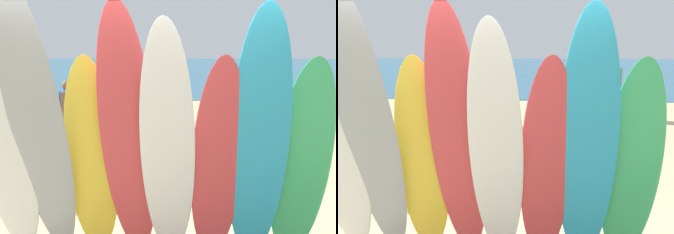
{
  "view_description": "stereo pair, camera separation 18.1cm",
  "coord_description": "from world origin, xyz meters",
  "views": [
    {
      "loc": [
        0.33,
        -3.69,
        2.18
      ],
      "look_at": [
        0.0,
        2.18,
        0.98
      ],
      "focal_mm": 38.43,
      "sensor_mm": 36.0,
      "label": 1
    },
    {
      "loc": [
        0.51,
        -3.68,
        2.18
      ],
      "look_at": [
        0.0,
        2.18,
        0.98
      ],
      "focal_mm": 38.43,
      "sensor_mm": 36.0,
      "label": 2
    }
  ],
  "objects": [
    {
      "name": "beachgoer_midbeach",
      "position": [
        -1.36,
        5.98,
        0.96
      ],
      "size": [
        0.5,
        0.45,
        1.66
      ],
      "rotation": [
        0.0,
        0.0,
        3.87
      ],
      "color": "tan",
      "rests_on": "ground"
    },
    {
      "name": "surfboard_teal_6",
      "position": [
        0.96,
        -0.55,
        1.25
      ],
      "size": [
        0.59,
        0.75,
        2.51
      ],
      "primitive_type": "ellipsoid",
      "rotation": [
        0.25,
        0.0,
        -0.09
      ],
      "color": "#289EC6",
      "rests_on": "ground"
    },
    {
      "name": "surfboard_red_5",
      "position": [
        0.61,
        -0.51,
        1.05
      ],
      "size": [
        0.54,
        0.61,
        2.1
      ],
      "primitive_type": "ellipsoid",
      "rotation": [
        0.24,
        0.0,
        0.09
      ],
      "color": "#D13D42",
      "rests_on": "ground"
    },
    {
      "name": "surfboard_grey_1",
      "position": [
        -1.02,
        -0.59,
        1.36
      ],
      "size": [
        0.6,
        0.84,
        2.71
      ],
      "primitive_type": "ellipsoid",
      "rotation": [
        0.27,
        0.0,
        -0.08
      ],
      "color": "#999EA3",
      "rests_on": "ground"
    },
    {
      "name": "surfboard_rack",
      "position": [
        0.0,
        0.0,
        0.57
      ],
      "size": [
        3.17,
        0.07,
        0.72
      ],
      "color": "brown",
      "rests_on": "ground"
    },
    {
      "name": "beachgoer_by_water",
      "position": [
        -1.97,
        3.02,
        0.86
      ],
      "size": [
        0.39,
        0.57,
        1.5
      ],
      "rotation": [
        0.0,
        0.0,
        4.65
      ],
      "color": "brown",
      "rests_on": "ground"
    },
    {
      "name": "surfboard_yellow_2",
      "position": [
        -0.59,
        -0.4,
        1.05
      ],
      "size": [
        0.54,
        0.5,
        2.09
      ],
      "primitive_type": "ellipsoid",
      "rotation": [
        0.19,
        0.0,
        0.08
      ],
      "color": "yellow",
      "rests_on": "ground"
    },
    {
      "name": "surfboard_white_4",
      "position": [
        0.16,
        -0.6,
        1.2
      ],
      "size": [
        0.53,
        0.78,
        2.4
      ],
      "primitive_type": "ellipsoid",
      "rotation": [
        0.28,
        0.0,
        -0.04
      ],
      "color": "white",
      "rests_on": "ground"
    },
    {
      "name": "beachgoer_near_rack",
      "position": [
        2.72,
        7.11,
        0.98
      ],
      "size": [
        0.56,
        0.41,
        1.7
      ],
      "rotation": [
        0.0,
        0.0,
        3.7
      ],
      "color": "brown",
      "rests_on": "ground"
    },
    {
      "name": "surfboard_red_3",
      "position": [
        -0.21,
        -0.53,
        1.27
      ],
      "size": [
        0.59,
        0.79,
        2.54
      ],
      "primitive_type": "ellipsoid",
      "rotation": [
        0.26,
        0.0,
        -0.09
      ],
      "color": "#D13D42",
      "rests_on": "ground"
    },
    {
      "name": "ground",
      "position": [
        0.0,
        14.0,
        0.0
      ],
      "size": [
        60.0,
        60.0,
        0.0
      ],
      "primitive_type": "plane",
      "color": "#D3BC8C"
    },
    {
      "name": "ocean_water",
      "position": [
        0.0,
        30.19,
        0.01
      ],
      "size": [
        60.0,
        40.0,
        0.02
      ],
      "primitive_type": "cube",
      "color": "teal",
      "rests_on": "ground"
    },
    {
      "name": "surfboard_green_7",
      "position": [
        1.4,
        -0.43,
        1.04
      ],
      "size": [
        0.55,
        0.51,
        2.09
      ],
      "primitive_type": "ellipsoid",
      "rotation": [
        0.2,
        0.0,
        0.02
      ],
      "color": "#38B266",
      "rests_on": "ground"
    }
  ]
}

